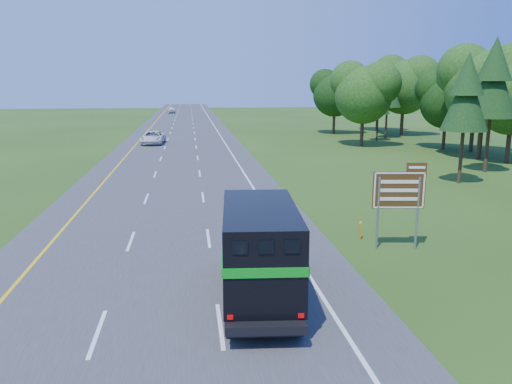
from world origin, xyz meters
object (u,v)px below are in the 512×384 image
far_car (171,110)px  horse_truck (259,247)px  white_suv (153,138)px  exit_sign (400,194)px

far_car → horse_truck: bearing=-87.4°
white_suv → far_car: (0.12, 68.59, 0.02)m
white_suv → exit_sign: 44.72m
horse_truck → white_suv: bearing=102.9°
horse_truck → exit_sign: 8.26m
far_car → white_suv: bearing=-90.8°
far_car → exit_sign: (13.54, -111.14, 1.71)m
white_suv → far_car: far_car is taller
horse_truck → far_car: bearing=98.1°
white_suv → exit_sign: size_ratio=1.44×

